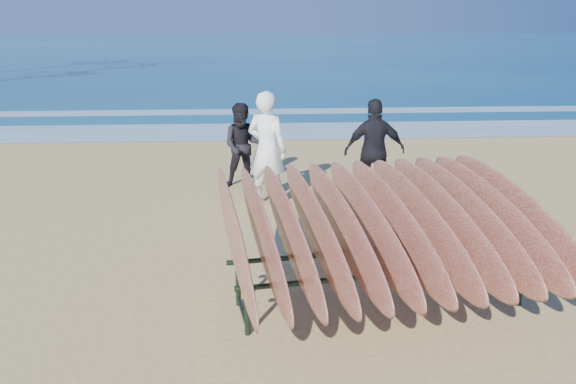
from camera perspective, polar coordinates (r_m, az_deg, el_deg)
name	(u,v)px	position (r m, az deg, el deg)	size (l,w,h in m)	color
ground	(293,292)	(7.01, 0.43, -9.32)	(120.00, 120.00, 0.00)	tan
ocean	(252,47)	(61.38, -3.38, 13.35)	(160.00, 160.00, 0.00)	navy
foam_near	(266,131)	(16.59, -2.07, 5.73)	(160.00, 160.00, 0.00)	white
foam_far	(263,112)	(20.04, -2.38, 7.54)	(160.00, 160.00, 0.00)	white
surfboard_rack	(382,225)	(6.43, 8.79, -3.04)	(3.59, 3.45, 1.50)	black
person_white	(267,149)	(9.87, -1.99, 4.03)	(0.69, 0.45, 1.88)	white
person_dark_a	(243,146)	(10.98, -4.21, 4.32)	(0.75, 0.58, 1.53)	black
person_dark_b	(375,151)	(10.18, 8.10, 3.81)	(1.01, 0.42, 1.73)	black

